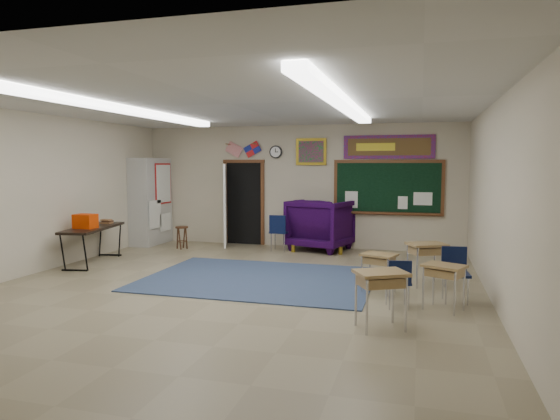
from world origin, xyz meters
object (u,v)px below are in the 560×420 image
(student_desk_front_right, at_px, (426,262))
(wooden_stool, at_px, (182,237))
(student_desk_front_left, at_px, (379,271))
(folding_table, at_px, (93,243))
(wingback_armchair, at_px, (321,224))

(student_desk_front_right, xyz_separation_m, wooden_stool, (-5.66, 2.21, -0.12))
(student_desk_front_left, relative_size, folding_table, 0.33)
(wingback_armchair, xyz_separation_m, student_desk_front_left, (1.66, -3.71, -0.26))
(student_desk_front_left, height_order, folding_table, folding_table)
(wingback_armchair, bearing_deg, student_desk_front_right, 144.20)
(folding_table, bearing_deg, student_desk_front_left, -18.88)
(wingback_armchair, distance_m, student_desk_front_left, 4.08)
(student_desk_front_left, bearing_deg, wingback_armchair, 132.85)
(student_desk_front_left, distance_m, wooden_stool, 5.72)
(wingback_armchair, height_order, wooden_stool, wingback_armchair)
(student_desk_front_right, height_order, wooden_stool, student_desk_front_right)
(student_desk_front_left, xyz_separation_m, folding_table, (-5.89, 0.82, 0.06))
(wingback_armchair, xyz_separation_m, student_desk_front_right, (2.40, -3.02, -0.21))
(student_desk_front_left, xyz_separation_m, wooden_stool, (-4.93, 2.91, -0.07))
(wingback_armchair, bearing_deg, student_desk_front_left, 129.85)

